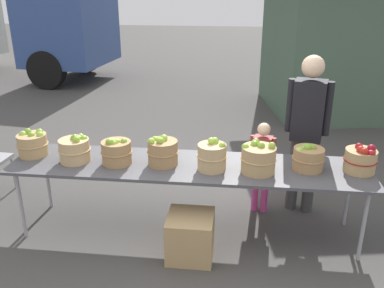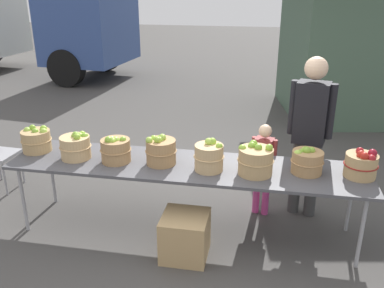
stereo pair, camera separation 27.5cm
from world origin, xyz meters
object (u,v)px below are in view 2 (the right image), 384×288
at_px(apple_basket_green_1, 76,146).
at_px(apple_basket_green_2, 116,149).
at_px(produce_crate, 185,236).
at_px(apple_basket_green_0, 36,140).
at_px(apple_basket_red_0, 361,164).
at_px(child_customer, 263,163).
at_px(market_table, 186,168).
at_px(apple_basket_green_5, 255,160).
at_px(apple_basket_green_6, 307,161).
at_px(vendor_adult, 310,126).
at_px(apple_basket_green_4, 209,157).
at_px(apple_basket_green_3, 161,151).

height_order(apple_basket_green_1, apple_basket_green_2, same).
xyz_separation_m(apple_basket_green_1, produce_crate, (1.19, -0.38, -0.66)).
relative_size(apple_basket_green_0, apple_basket_red_0, 1.02).
distance_m(child_customer, produce_crate, 1.20).
xyz_separation_m(apple_basket_red_0, child_customer, (-0.88, 0.46, -0.26)).
relative_size(market_table, apple_basket_green_5, 10.34).
bearing_deg(apple_basket_green_6, apple_basket_red_0, 0.13).
height_order(apple_basket_green_6, produce_crate, apple_basket_green_6).
distance_m(market_table, apple_basket_green_0, 1.62).
bearing_deg(vendor_adult, apple_basket_green_5, 65.24).
distance_m(apple_basket_green_4, vendor_adult, 1.17).
height_order(apple_basket_red_0, child_customer, child_customer).
xyz_separation_m(apple_basket_green_0, apple_basket_green_2, (0.91, -0.11, 0.01)).
bearing_deg(apple_basket_green_3, child_customer, 27.21).
relative_size(apple_basket_green_4, produce_crate, 0.73).
height_order(apple_basket_green_2, apple_basket_green_3, apple_basket_green_3).
bearing_deg(produce_crate, apple_basket_green_2, 154.68).
height_order(apple_basket_green_4, produce_crate, apple_basket_green_4).
relative_size(apple_basket_green_3, vendor_adult, 0.18).
bearing_deg(apple_basket_red_0, apple_basket_green_4, -175.54).
height_order(apple_basket_green_4, vendor_adult, vendor_adult).
relative_size(apple_basket_red_0, produce_crate, 0.72).
distance_m(apple_basket_green_2, apple_basket_green_4, 0.94).
bearing_deg(apple_basket_green_0, produce_crate, -15.73).
height_order(apple_basket_green_4, child_customer, apple_basket_green_4).
bearing_deg(child_customer, apple_basket_green_5, 96.76).
distance_m(apple_basket_green_2, vendor_adult, 2.00).
height_order(apple_basket_green_1, apple_basket_green_6, apple_basket_green_1).
xyz_separation_m(apple_basket_green_2, child_customer, (1.44, 0.54, -0.27)).
relative_size(apple_basket_green_5, vendor_adult, 0.19).
bearing_deg(apple_basket_green_6, apple_basket_green_1, -178.18).
distance_m(apple_basket_green_6, vendor_adult, 0.57).
height_order(market_table, apple_basket_red_0, apple_basket_red_0).
bearing_deg(apple_basket_green_0, market_table, -2.07).
xyz_separation_m(apple_basket_green_1, apple_basket_green_3, (0.87, 0.02, 0.01)).
xyz_separation_m(apple_basket_green_0, apple_basket_green_3, (1.36, -0.07, 0.01)).
xyz_separation_m(apple_basket_green_6, child_customer, (-0.40, 0.46, -0.25)).
bearing_deg(apple_basket_green_5, apple_basket_green_1, 178.80).
distance_m(apple_basket_green_4, apple_basket_red_0, 1.39).
relative_size(apple_basket_green_5, child_customer, 0.32).
height_order(market_table, apple_basket_green_3, apple_basket_green_3).
distance_m(apple_basket_green_2, apple_basket_red_0, 2.32).
bearing_deg(child_customer, apple_basket_green_6, 144.79).
bearing_deg(apple_basket_green_5, market_table, 173.46).
distance_m(market_table, vendor_adult, 1.36).
height_order(apple_basket_green_2, vendor_adult, vendor_adult).
height_order(apple_basket_green_1, apple_basket_red_0, apple_basket_green_1).
bearing_deg(apple_basket_green_6, apple_basket_green_3, -178.00).
relative_size(apple_basket_green_4, apple_basket_red_0, 1.01).
height_order(apple_basket_green_2, child_customer, child_customer).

